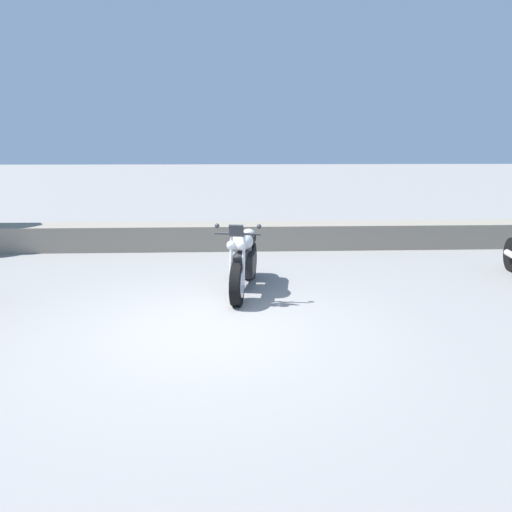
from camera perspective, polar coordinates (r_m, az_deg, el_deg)
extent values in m
plane|color=gray|center=(5.91, -5.78, -8.87)|extent=(120.00, 120.00, 0.00)
cube|color=gray|center=(10.46, -4.39, 2.44)|extent=(36.00, 0.80, 0.55)
cylinder|color=black|center=(6.64, -2.33, -3.49)|extent=(0.23, 0.63, 0.62)
cylinder|color=black|center=(8.02, -0.79, -0.56)|extent=(0.27, 0.64, 0.62)
cylinder|color=silver|center=(6.64, -2.33, -3.49)|extent=(0.22, 0.40, 0.38)
cube|color=black|center=(7.35, -1.44, -1.04)|extent=(0.39, 0.52, 0.34)
cube|color=#2D2D30|center=(7.21, -1.55, 0.31)|extent=(0.31, 1.11, 0.12)
ellipsoid|color=#BCBCC1|center=(7.02, -1.73, 1.79)|extent=(0.42, 0.57, 0.26)
cube|color=black|center=(7.50, -1.22, 2.06)|extent=(0.34, 0.59, 0.12)
ellipsoid|color=#BCBCC1|center=(7.78, -0.93, 2.77)|extent=(0.26, 0.31, 0.16)
cylinder|color=#2D2D30|center=(6.55, -2.28, 2.76)|extent=(0.66, 0.14, 0.04)
sphere|color=silver|center=(6.43, -1.84, 1.29)|extent=(0.13, 0.13, 0.13)
sphere|color=silver|center=(6.45, -3.07, 1.32)|extent=(0.13, 0.13, 0.13)
cube|color=#26282D|center=(6.44, -2.42, 3.12)|extent=(0.21, 0.12, 0.18)
cylinder|color=silver|center=(7.80, -2.18, -0.59)|extent=(0.17, 0.39, 0.11)
cylinder|color=silver|center=(6.58, -1.53, -0.41)|extent=(0.07, 0.17, 0.73)
cylinder|color=silver|center=(6.60, -3.08, -0.37)|extent=(0.07, 0.17, 0.73)
sphere|color=#2D2D30|center=(6.54, 0.37, 3.63)|extent=(0.07, 0.07, 0.07)
sphere|color=#2D2D30|center=(6.62, -4.81, 3.71)|extent=(0.07, 0.07, 0.07)
cylinder|color=silver|center=(9.42, 28.84, 0.16)|extent=(0.18, 0.39, 0.11)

